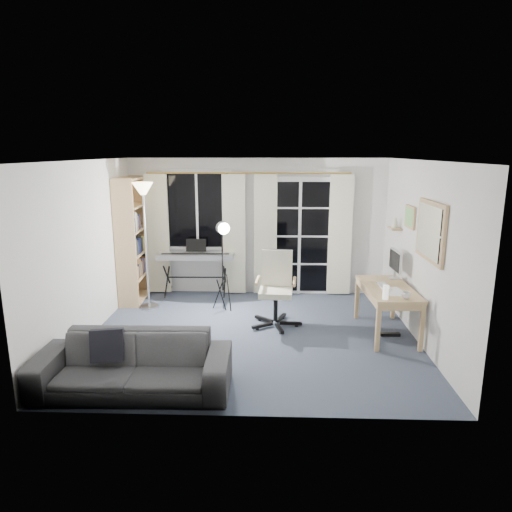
{
  "coord_description": "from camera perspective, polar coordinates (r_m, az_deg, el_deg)",
  "views": [
    {
      "loc": [
        0.27,
        -5.96,
        2.52
      ],
      "look_at": [
        0.04,
        0.35,
        1.06
      ],
      "focal_mm": 32.0,
      "sensor_mm": 36.0,
      "label": 1
    }
  ],
  "objects": [
    {
      "name": "desk_clutter",
      "position": [
        6.41,
        16.12,
        -5.59
      ],
      "size": [
        0.38,
        0.78,
        0.86
      ],
      "rotation": [
        0.0,
        0.0,
        0.04
      ],
      "color": "white",
      "rests_on": "desk"
    },
    {
      "name": "office_chair",
      "position": [
        6.72,
        2.56,
        -3.19
      ],
      "size": [
        0.74,
        0.76,
        1.09
      ],
      "rotation": [
        0.0,
        0.0,
        -0.07
      ],
      "color": "black",
      "rests_on": "floor"
    },
    {
      "name": "floor",
      "position": [
        6.48,
        -0.48,
        -9.93
      ],
      "size": [
        4.5,
        4.0,
        0.02
      ],
      "primitive_type": "cube",
      "color": "#353C4E",
      "rests_on": "ground"
    },
    {
      "name": "framed_print",
      "position": [
        6.86,
        18.7,
        4.64
      ],
      "size": [
        0.03,
        0.42,
        0.32
      ],
      "color": "tan",
      "rests_on": "floor"
    },
    {
      "name": "bookshelf",
      "position": [
        7.99,
        -15.42,
        1.58
      ],
      "size": [
        0.37,
        0.99,
        2.1
      ],
      "rotation": [
        0.0,
        0.0,
        0.04
      ],
      "color": "tan",
      "rests_on": "floor"
    },
    {
      "name": "sofa",
      "position": [
        5.11,
        -15.24,
        -11.91
      ],
      "size": [
        2.07,
        0.64,
        0.81
      ],
      "rotation": [
        0.0,
        0.0,
        0.02
      ],
      "color": "#2A2A2C",
      "rests_on": "floor"
    },
    {
      "name": "mug",
      "position": [
        6.13,
        18.25,
        -4.61
      ],
      "size": [
        0.11,
        0.09,
        0.11
      ],
      "primitive_type": "imported",
      "rotation": [
        0.0,
        0.0,
        0.04
      ],
      "color": "silver",
      "rests_on": "desk"
    },
    {
      "name": "curtains",
      "position": [
        7.98,
        -0.89,
        2.74
      ],
      "size": [
        3.6,
        0.07,
        2.13
      ],
      "color": "gold",
      "rests_on": "floor"
    },
    {
      "name": "wall_mirror",
      "position": [
        6.02,
        20.98,
        2.89
      ],
      "size": [
        0.04,
        0.94,
        0.74
      ],
      "color": "tan",
      "rests_on": "floor"
    },
    {
      "name": "keyboard_piano",
      "position": [
        7.98,
        -7.55,
        -0.12
      ],
      "size": [
        1.32,
        0.66,
        0.95
      ],
      "rotation": [
        0.0,
        0.0,
        0.03
      ],
      "color": "black",
      "rests_on": "floor"
    },
    {
      "name": "studio_light",
      "position": [
        7.12,
        -4.16,
        2.2
      ],
      "size": [
        0.34,
        0.34,
        1.48
      ],
      "rotation": [
        0.0,
        0.0,
        0.41
      ],
      "color": "black",
      "rests_on": "floor"
    },
    {
      "name": "desk",
      "position": [
        6.6,
        16.15,
        -4.47
      ],
      "size": [
        0.68,
        1.29,
        0.68
      ],
      "rotation": [
        0.0,
        0.0,
        0.04
      ],
      "color": "tan",
      "rests_on": "floor"
    },
    {
      "name": "window",
      "position": [
        8.11,
        -7.34,
        5.7
      ],
      "size": [
        1.2,
        0.08,
        1.4
      ],
      "color": "white",
      "rests_on": "floor"
    },
    {
      "name": "torchiere_lamp",
      "position": [
        7.39,
        -13.84,
        5.85
      ],
      "size": [
        0.41,
        0.41,
        2.04
      ],
      "rotation": [
        0.0,
        0.0,
        0.31
      ],
      "color": "#B2B2B7",
      "rests_on": "floor"
    },
    {
      "name": "wall_shelf",
      "position": [
        7.35,
        16.99,
        3.76
      ],
      "size": [
        0.16,
        0.3,
        0.18
      ],
      "color": "tan",
      "rests_on": "floor"
    },
    {
      "name": "french_door",
      "position": [
        8.09,
        5.45,
        2.33
      ],
      "size": [
        1.32,
        0.09,
        2.11
      ],
      "color": "white",
      "rests_on": "floor"
    },
    {
      "name": "monitor",
      "position": [
        6.98,
        17.02,
        -0.68
      ],
      "size": [
        0.17,
        0.49,
        0.42
      ],
      "rotation": [
        0.0,
        0.0,
        0.04
      ],
      "color": "silver",
      "rests_on": "desk"
    }
  ]
}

